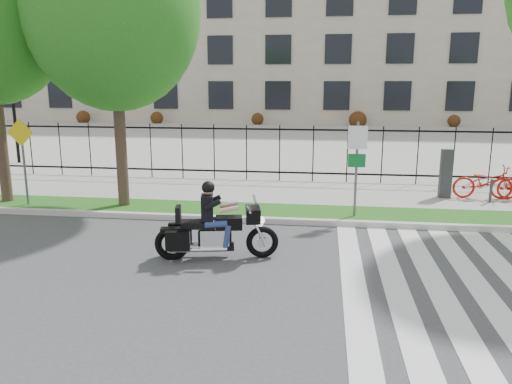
# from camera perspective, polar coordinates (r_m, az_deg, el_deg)

# --- Properties ---
(ground) EXTENTS (120.00, 120.00, 0.00)m
(ground) POSITION_cam_1_polar(r_m,az_deg,el_deg) (9.40, -2.52, -10.39)
(ground) COLOR #3C3C3F
(ground) RESTS_ON ground
(curb) EXTENTS (60.00, 0.20, 0.15)m
(curb) POSITION_cam_1_polar(r_m,az_deg,el_deg) (13.21, 0.66, -3.23)
(curb) COLOR #B7B3AC
(curb) RESTS_ON ground
(grass_verge) EXTENTS (60.00, 1.50, 0.15)m
(grass_verge) POSITION_cam_1_polar(r_m,az_deg,el_deg) (14.03, 1.09, -2.30)
(grass_verge) COLOR #1E5214
(grass_verge) RESTS_ON ground
(sidewalk) EXTENTS (60.00, 3.50, 0.15)m
(sidewalk) POSITION_cam_1_polar(r_m,az_deg,el_deg) (16.44, 2.12, -0.09)
(sidewalk) COLOR gray
(sidewalk) RESTS_ON ground
(plaza) EXTENTS (80.00, 34.00, 0.10)m
(plaza) POSITION_cam_1_polar(r_m,az_deg,el_deg) (33.75, 5.13, 6.32)
(plaza) COLOR gray
(plaza) RESTS_ON ground
(crosswalk_stripes) EXTENTS (5.70, 8.00, 0.01)m
(crosswalk_stripes) POSITION_cam_1_polar(r_m,az_deg,el_deg) (9.82, 26.96, -10.76)
(crosswalk_stripes) COLOR silver
(crosswalk_stripes) RESTS_ON ground
(iron_fence) EXTENTS (30.00, 0.06, 2.00)m
(iron_fence) POSITION_cam_1_polar(r_m,az_deg,el_deg) (17.96, 2.71, 4.47)
(iron_fence) COLOR black
(iron_fence) RESTS_ON sidewalk
(office_building) EXTENTS (60.00, 21.90, 20.15)m
(office_building) POSITION_cam_1_polar(r_m,az_deg,el_deg) (53.83, 6.45, 19.16)
(office_building) COLOR #A49A84
(office_building) RESTS_ON ground
(lamp_post_left) EXTENTS (1.06, 0.70, 4.25)m
(lamp_post_left) POSITION_cam_1_polar(r_m,az_deg,el_deg) (24.61, -26.11, 10.20)
(lamp_post_left) COLOR black
(lamp_post_left) RESTS_ON ground
(street_tree_1) EXTENTS (4.72, 4.72, 8.11)m
(street_tree_1) POSITION_cam_1_polar(r_m,az_deg,el_deg) (14.76, -16.03, 19.36)
(street_tree_1) COLOR #36251D
(street_tree_1) RESTS_ON grass_verge
(sign_pole_regulatory) EXTENTS (0.50, 0.09, 2.50)m
(sign_pole_regulatory) POSITION_cam_1_polar(r_m,az_deg,el_deg) (13.26, 11.45, 3.94)
(sign_pole_regulatory) COLOR #59595B
(sign_pole_regulatory) RESTS_ON grass_verge
(sign_pole_warning) EXTENTS (0.78, 0.09, 2.49)m
(sign_pole_warning) POSITION_cam_1_polar(r_m,az_deg,el_deg) (15.75, -25.13, 4.34)
(sign_pole_warning) COLOR #59595B
(sign_pole_warning) RESTS_ON grass_verge
(motorcycle_rider) EXTENTS (2.58, 1.02, 2.01)m
(motorcycle_rider) POSITION_cam_1_polar(r_m,az_deg,el_deg) (10.48, -4.59, -4.11)
(motorcycle_rider) COLOR black
(motorcycle_rider) RESTS_ON ground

